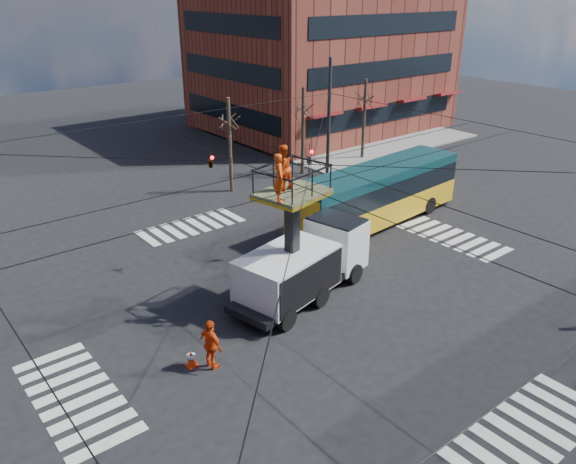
{
  "coord_description": "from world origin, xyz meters",
  "views": [
    {
      "loc": [
        -13.7,
        -15.62,
        12.17
      ],
      "look_at": [
        0.2,
        1.69,
        2.43
      ],
      "focal_mm": 35.0,
      "sensor_mm": 36.0,
      "label": 1
    }
  ],
  "objects_px": {
    "city_bus": "(377,194)",
    "traffic_cone": "(191,358)",
    "flagger": "(340,234)",
    "worker_ground": "(211,345)",
    "utility_truck": "(304,249)"
  },
  "relations": [
    {
      "from": "city_bus",
      "to": "worker_ground",
      "type": "relative_size",
      "value": 6.22
    },
    {
      "from": "city_bus",
      "to": "utility_truck",
      "type": "bearing_deg",
      "value": -161.02
    },
    {
      "from": "utility_truck",
      "to": "flagger",
      "type": "distance_m",
      "value": 5.04
    },
    {
      "from": "city_bus",
      "to": "worker_ground",
      "type": "bearing_deg",
      "value": -162.85
    },
    {
      "from": "utility_truck",
      "to": "worker_ground",
      "type": "bearing_deg",
      "value": -173.7
    },
    {
      "from": "utility_truck",
      "to": "city_bus",
      "type": "bearing_deg",
      "value": 10.82
    },
    {
      "from": "utility_truck",
      "to": "traffic_cone",
      "type": "bearing_deg",
      "value": -179.69
    },
    {
      "from": "worker_ground",
      "to": "traffic_cone",
      "type": "bearing_deg",
      "value": 36.32
    },
    {
      "from": "city_bus",
      "to": "traffic_cone",
      "type": "height_order",
      "value": "city_bus"
    },
    {
      "from": "traffic_cone",
      "to": "flagger",
      "type": "relative_size",
      "value": 0.38
    },
    {
      "from": "city_bus",
      "to": "flagger",
      "type": "xyz_separation_m",
      "value": [
        -3.9,
        -1.26,
        -0.9
      ]
    },
    {
      "from": "utility_truck",
      "to": "traffic_cone",
      "type": "height_order",
      "value": "utility_truck"
    },
    {
      "from": "city_bus",
      "to": "traffic_cone",
      "type": "distance_m",
      "value": 15.38
    },
    {
      "from": "traffic_cone",
      "to": "worker_ground",
      "type": "height_order",
      "value": "worker_ground"
    },
    {
      "from": "flagger",
      "to": "traffic_cone",
      "type": "bearing_deg",
      "value": -107.13
    }
  ]
}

